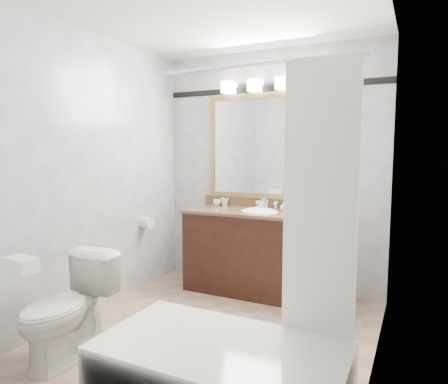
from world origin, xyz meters
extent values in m
cube|color=tan|center=(0.00, 0.00, -0.01)|extent=(2.40, 2.60, 0.01)
cube|color=white|center=(0.00, 0.00, 2.50)|extent=(2.40, 2.60, 0.01)
cube|color=silver|center=(0.00, 1.30, 1.25)|extent=(2.40, 0.01, 2.50)
cube|color=silver|center=(0.00, -1.30, 1.25)|extent=(2.40, 0.01, 2.50)
cube|color=silver|center=(-1.20, 0.00, 1.25)|extent=(0.01, 2.60, 2.50)
cube|color=silver|center=(1.20, 0.00, 1.25)|extent=(0.01, 2.60, 2.50)
cube|color=black|center=(0.00, 1.01, 0.41)|extent=(1.50, 0.55, 0.82)
cube|color=#87603F|center=(0.00, 1.01, 0.83)|extent=(1.53, 0.58, 0.03)
cube|color=#87603F|center=(0.00, 1.29, 0.90)|extent=(1.53, 0.03, 0.10)
ellipsoid|color=white|center=(0.00, 1.01, 0.82)|extent=(0.44, 0.34, 0.14)
cube|color=olive|center=(0.00, 1.28, 2.02)|extent=(1.40, 0.04, 0.05)
cube|color=olive|center=(0.00, 1.28, 0.97)|extent=(1.40, 0.04, 0.05)
cube|color=olive|center=(-0.68, 1.28, 1.50)|extent=(0.05, 0.04, 1.00)
cube|color=olive|center=(0.68, 1.28, 1.50)|extent=(0.05, 0.04, 1.00)
cube|color=white|center=(0.00, 1.29, 1.50)|extent=(1.30, 0.01, 1.00)
cube|color=silver|center=(0.00, 1.27, 2.15)|extent=(0.90, 0.05, 0.03)
cube|color=white|center=(-0.45, 1.22, 2.13)|extent=(0.12, 0.12, 0.12)
cube|color=white|center=(-0.15, 1.22, 2.13)|extent=(0.12, 0.12, 0.12)
cube|color=white|center=(0.15, 1.22, 2.13)|extent=(0.12, 0.12, 0.12)
cube|color=white|center=(0.45, 1.22, 2.13)|extent=(0.12, 0.12, 0.12)
cube|color=black|center=(0.00, 1.29, 2.10)|extent=(2.40, 0.01, 0.06)
cube|color=white|center=(0.53, -0.92, 0.23)|extent=(1.30, 0.72, 0.45)
cylinder|color=silver|center=(0.53, -0.54, 1.95)|extent=(1.30, 0.02, 0.02)
cube|color=white|center=(0.95, -0.55, 1.18)|extent=(0.40, 0.04, 1.55)
cylinder|color=white|center=(-1.14, 0.66, 0.70)|extent=(0.11, 0.12, 0.12)
imported|color=white|center=(-0.74, -0.79, 0.36)|extent=(0.41, 0.71, 0.72)
cube|color=white|center=(-0.74, -1.12, 0.77)|extent=(0.22, 0.13, 0.09)
cylinder|color=black|center=(0.58, 1.02, 0.86)|extent=(0.16, 0.16, 0.02)
cylinder|color=black|center=(0.58, 1.07, 0.97)|extent=(0.13, 0.13, 0.23)
sphere|color=black|center=(0.58, 1.07, 1.09)|extent=(0.14, 0.14, 0.14)
cube|color=black|center=(0.58, 1.00, 1.05)|extent=(0.10, 0.10, 0.04)
cylinder|color=silver|center=(0.58, 1.00, 0.89)|extent=(0.05, 0.05, 0.05)
imported|color=white|center=(-0.58, 1.21, 0.88)|extent=(0.11, 0.11, 0.07)
imported|color=white|center=(-0.50, 1.23, 0.89)|extent=(0.11, 0.11, 0.08)
imported|color=white|center=(-0.03, 1.16, 0.91)|extent=(0.06, 0.06, 0.11)
imported|color=white|center=(0.19, 1.18, 0.89)|extent=(0.08, 0.08, 0.08)
cube|color=beige|center=(-0.05, 1.13, 0.86)|extent=(0.09, 0.07, 0.03)
camera|label=1|loc=(1.43, -2.71, 1.47)|focal=32.00mm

